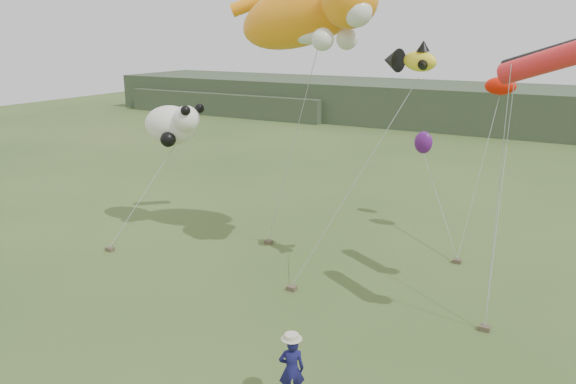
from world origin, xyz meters
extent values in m
plane|color=#385123|center=(0.00, 0.00, 0.00)|extent=(120.00, 120.00, 0.00)
cube|color=#2D3D28|center=(0.00, 45.00, 2.00)|extent=(90.00, 12.00, 4.00)
cube|color=#2D3D28|center=(-30.00, 42.00, 1.25)|extent=(25.00, 8.00, 2.50)
imported|color=#15144B|center=(1.79, -2.14, 0.89)|extent=(0.78, 0.72, 1.79)
cube|color=brown|center=(-4.44, 6.99, 0.08)|extent=(0.32, 0.26, 0.17)
cube|color=brown|center=(-1.28, 3.41, 0.08)|extent=(0.32, 0.26, 0.17)
cube|color=brown|center=(5.40, 3.88, 0.08)|extent=(0.32, 0.26, 0.17)
cube|color=brown|center=(-9.94, 2.93, 0.08)|extent=(0.32, 0.26, 0.17)
cube|color=brown|center=(3.37, 8.92, 0.08)|extent=(0.32, 0.26, 0.17)
ellipsoid|color=orange|center=(-2.88, 7.48, 9.83)|extent=(6.42, 3.70, 4.11)
sphere|color=silver|center=(-0.12, 5.98, 9.71)|extent=(1.03, 1.03, 1.03)
ellipsoid|color=silver|center=(-2.65, 7.13, 8.91)|extent=(2.02, 1.01, 0.63)
sphere|color=silver|center=(-1.27, 5.64, 8.79)|extent=(0.80, 0.80, 0.80)
sphere|color=silver|center=(-1.04, 7.25, 8.79)|extent=(0.80, 0.80, 0.80)
cylinder|color=orange|center=(-5.87, 8.40, 10.29)|extent=(2.14, 1.57, 1.25)
ellipsoid|color=yellow|center=(2.08, 6.30, 8.09)|extent=(1.43, 0.94, 0.75)
cone|color=black|center=(0.97, 6.57, 8.09)|extent=(0.88, 0.99, 0.83)
cone|color=black|center=(2.17, 6.30, 8.60)|extent=(0.46, 0.46, 0.37)
cone|color=black|center=(2.36, 5.83, 8.00)|extent=(0.49, 0.52, 0.37)
cone|color=black|center=(2.36, 6.76, 8.00)|extent=(0.49, 0.52, 0.37)
cylinder|color=black|center=(6.05, 6.69, 8.33)|extent=(3.08, 1.83, 1.46)
cylinder|color=red|center=(6.48, 4.21, 8.36)|extent=(3.36, 2.04, 1.64)
ellipsoid|color=white|center=(-9.60, 6.87, 4.92)|extent=(2.70, 1.80, 1.80)
sphere|color=white|center=(-8.40, 6.57, 5.32)|extent=(1.20, 1.20, 1.20)
sphere|color=black|center=(-8.10, 6.17, 5.77)|extent=(0.44, 0.44, 0.44)
sphere|color=black|center=(-8.00, 7.02, 5.77)|extent=(0.44, 0.44, 0.44)
sphere|color=black|center=(-9.10, 6.07, 4.43)|extent=(0.70, 0.70, 0.70)
sphere|color=black|center=(-10.40, 7.17, 4.53)|extent=(0.70, 0.70, 0.70)
ellipsoid|color=red|center=(3.90, 11.82, 6.91)|extent=(1.27, 0.74, 0.74)
ellipsoid|color=#53156A|center=(0.41, 13.41, 3.96)|extent=(0.88, 0.59, 1.07)
camera|label=1|loc=(7.74, -12.90, 9.00)|focal=35.00mm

